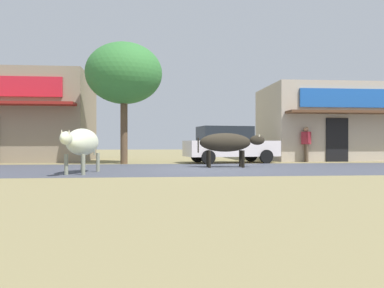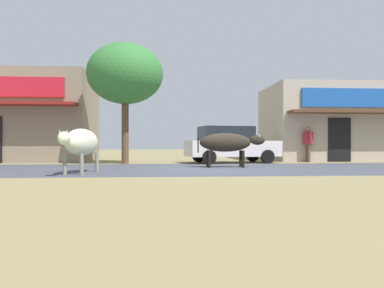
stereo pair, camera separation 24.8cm
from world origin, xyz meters
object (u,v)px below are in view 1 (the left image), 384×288
at_px(pedestrian_by_shop, 306,141).
at_px(cow_near_brown, 82,142).
at_px(parked_hatchback_car, 229,144).
at_px(cow_far_dark, 227,143).
at_px(roadside_tree, 124,74).

bearing_deg(pedestrian_by_shop, cow_near_brown, -147.11).
height_order(parked_hatchback_car, pedestrian_by_shop, pedestrian_by_shop).
bearing_deg(cow_near_brown, parked_hatchback_car, 45.38).
relative_size(cow_near_brown, cow_far_dark, 1.01).
bearing_deg(parked_hatchback_car, roadside_tree, -175.71).
bearing_deg(roadside_tree, parked_hatchback_car, 4.29).
distance_m(roadside_tree, cow_near_brown, 6.03).
height_order(roadside_tree, cow_far_dark, roadside_tree).
bearing_deg(cow_far_dark, cow_near_brown, -153.46).
bearing_deg(cow_near_brown, cow_far_dark, 26.54).
bearing_deg(cow_far_dark, pedestrian_by_shop, 38.83).
height_order(cow_near_brown, cow_far_dark, cow_near_brown).
height_order(roadside_tree, cow_near_brown, roadside_tree).
height_order(parked_hatchback_car, cow_near_brown, parked_hatchback_car).
distance_m(cow_far_dark, pedestrian_by_shop, 5.73).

